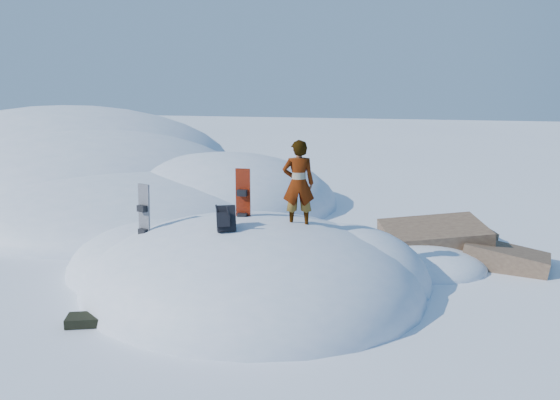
% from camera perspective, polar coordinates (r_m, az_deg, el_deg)
% --- Properties ---
extents(ground, '(120.00, 120.00, 0.00)m').
position_cam_1_polar(ground, '(11.31, -3.10, -9.30)').
color(ground, white).
rests_on(ground, ground).
extents(snow_mound, '(8.00, 6.00, 3.00)m').
position_cam_1_polar(snow_mound, '(11.57, -3.54, -8.80)').
color(snow_mound, white).
rests_on(snow_mound, ground).
extents(snow_ridge, '(21.50, 18.50, 6.40)m').
position_cam_1_polar(snow_ridge, '(24.50, -19.28, 1.61)').
color(snow_ridge, white).
rests_on(snow_ridge, ground).
extents(rock_outcrop, '(4.68, 4.41, 1.68)m').
position_cam_1_polar(rock_outcrop, '(13.63, 16.16, -5.96)').
color(rock_outcrop, brown).
rests_on(rock_outcrop, ground).
extents(snowboard_red, '(0.30, 0.15, 1.61)m').
position_cam_1_polar(snowboard_red, '(11.03, -3.89, -0.74)').
color(snowboard_red, red).
rests_on(snowboard_red, snow_mound).
extents(snowboard_dark, '(0.32, 0.25, 1.62)m').
position_cam_1_polar(snowboard_dark, '(11.39, -14.04, -2.31)').
color(snowboard_dark, black).
rests_on(snowboard_dark, snow_mound).
extents(backpack, '(0.49, 0.55, 0.58)m').
position_cam_1_polar(backpack, '(10.18, -5.71, -1.99)').
color(backpack, black).
rests_on(backpack, snow_mound).
extents(gear_pile, '(0.79, 0.62, 0.21)m').
position_cam_1_polar(gear_pile, '(10.27, -19.49, -11.63)').
color(gear_pile, black).
rests_on(gear_pile, ground).
extents(person, '(0.71, 0.57, 1.71)m').
position_cam_1_polar(person, '(10.60, 1.93, 1.73)').
color(person, slate).
rests_on(person, snow_mound).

